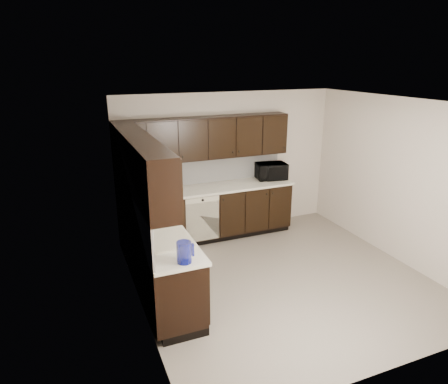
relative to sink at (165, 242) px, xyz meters
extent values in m
plane|color=gray|center=(1.68, 0.01, -0.88)|extent=(4.00, 4.00, 0.00)
plane|color=white|center=(1.68, 0.01, 1.62)|extent=(4.00, 4.00, 0.00)
cube|color=beige|center=(1.68, 2.01, 0.37)|extent=(4.00, 0.02, 2.50)
cube|color=beige|center=(-0.32, 0.01, 0.37)|extent=(0.02, 4.00, 2.50)
cube|color=beige|center=(3.68, 0.01, 0.37)|extent=(0.02, 4.00, 2.50)
cube|color=beige|center=(1.68, -1.99, 0.37)|extent=(4.00, 0.02, 2.50)
cube|color=black|center=(1.18, 1.71, -0.43)|extent=(3.00, 0.60, 0.90)
cube|color=black|center=(-0.02, 0.31, -0.43)|extent=(0.60, 2.20, 0.90)
cube|color=black|center=(1.18, 1.74, -0.83)|extent=(3.00, 0.54, 0.10)
cube|color=black|center=(0.01, 0.31, -0.83)|extent=(0.54, 2.20, 0.10)
cube|color=beige|center=(1.18, 1.71, 0.04)|extent=(3.03, 0.63, 0.04)
cube|color=beige|center=(-0.02, 0.31, 0.04)|extent=(0.63, 2.23, 0.04)
cube|color=silver|center=(1.18, 2.00, 0.30)|extent=(3.00, 0.02, 0.48)
cube|color=silver|center=(-0.31, 0.61, 0.30)|extent=(0.02, 2.80, 0.48)
cube|color=black|center=(1.18, 1.85, 0.89)|extent=(3.00, 0.33, 0.70)
cube|color=black|center=(-0.15, 0.45, 0.89)|extent=(0.33, 2.47, 0.70)
cube|color=beige|center=(0.98, 1.42, -0.38)|extent=(0.58, 0.02, 0.78)
cube|color=beige|center=(0.98, 1.42, -0.04)|extent=(0.58, 0.03, 0.08)
cylinder|color=black|center=(0.98, 1.40, -0.04)|extent=(0.04, 0.02, 0.04)
cube|color=beige|center=(0.00, 0.01, 0.06)|extent=(0.54, 0.82, 0.03)
cube|color=beige|center=(0.00, -0.19, -0.02)|extent=(0.42, 0.34, 0.16)
cube|color=beige|center=(0.00, 0.21, -0.02)|extent=(0.42, 0.34, 0.16)
cylinder|color=silver|center=(-0.22, 0.01, 0.19)|extent=(0.03, 0.03, 0.26)
cylinder|color=silver|center=(-0.17, 0.01, 0.31)|extent=(0.14, 0.02, 0.02)
cylinder|color=#B2B2B7|center=(0.00, -0.19, 0.01)|extent=(0.20, 0.20, 0.10)
imported|color=black|center=(2.43, 1.76, 0.21)|extent=(0.58, 0.44, 0.30)
imported|color=gray|center=(0.19, 0.37, 0.16)|extent=(0.12, 0.12, 0.20)
imported|color=gray|center=(-0.17, 0.08, 0.19)|extent=(0.13, 0.13, 0.27)
cube|color=#B6B5B8|center=(-0.07, 1.75, 0.17)|extent=(0.40, 0.31, 0.23)
cube|color=white|center=(-0.04, 0.65, 0.16)|extent=(0.51, 0.37, 0.20)
cylinder|color=navy|center=(0.04, -0.69, 0.18)|extent=(0.20, 0.20, 0.24)
cylinder|color=#0D9087|center=(0.19, 1.08, 0.17)|extent=(0.10, 0.10, 0.22)
cylinder|color=white|center=(0.16, 1.06, 0.22)|extent=(0.19, 0.19, 0.33)
camera|label=1|loc=(-1.01, -4.40, 2.13)|focal=32.00mm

